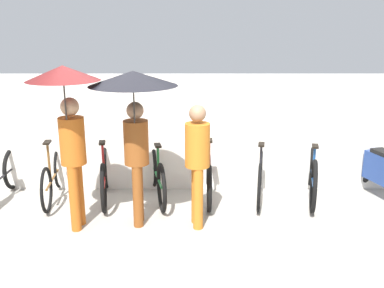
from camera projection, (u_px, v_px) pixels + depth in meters
name	position (u px, v px, depth m)	size (l,w,h in m)	color
ground_plane	(148.00, 241.00, 5.32)	(30.00, 30.00, 0.00)	#9E998E
back_wall	(157.00, 133.00, 6.79)	(13.86, 0.12, 1.86)	silver
parked_bicycle_1	(52.00, 176.00, 6.52)	(0.44, 1.64, 1.03)	black
parked_bicycle_2	(104.00, 175.00, 6.51)	(0.46, 1.67, 1.00)	black
parked_bicycle_3	(156.00, 174.00, 6.55)	(0.53, 1.72, 1.11)	black
parked_bicycle_4	(208.00, 175.00, 6.58)	(0.44, 1.73, 1.10)	black
parked_bicycle_5	(259.00, 174.00, 6.58)	(0.49, 1.73, 0.98)	black
parked_bicycle_6	(311.00, 173.00, 6.56)	(0.59, 1.83, 0.97)	black
pedestrian_leading	(67.00, 109.00, 5.17)	(0.87, 0.87, 2.14)	#B25619
pedestrian_center	(133.00, 104.00, 5.25)	(1.09, 1.09, 2.06)	brown
pedestrian_trailing	(196.00, 157.00, 5.47)	(0.32, 0.32, 1.63)	#C66B1E
motorcycle	(384.00, 172.00, 6.52)	(0.82, 2.03, 0.95)	black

